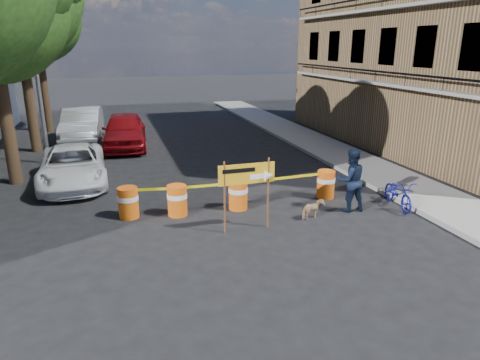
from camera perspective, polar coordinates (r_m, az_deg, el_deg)
ground at (r=10.93m, az=2.71°, el=-8.05°), size 120.00×120.00×0.00m
sidewalk_east at (r=18.59m, az=14.71°, el=2.52°), size 2.40×40.00×0.15m
apartment_building at (r=23.13m, az=26.31°, el=19.05°), size 8.00×16.00×12.00m
tree_far at (r=26.54m, az=-25.65°, el=19.19°), size 5.04×4.80×8.84m
streetlamp at (r=18.96m, az=-25.59°, el=14.89°), size 1.25×0.18×8.00m
barrel_far_left at (r=12.53m, az=-14.67°, el=-2.85°), size 0.58×0.58×0.90m
barrel_mid_left at (r=12.43m, az=-8.38°, el=-2.62°), size 0.58×0.58×0.90m
barrel_mid_right at (r=12.76m, az=-0.26°, el=-1.88°), size 0.58×0.58×0.90m
barrel_far_right at (r=13.98m, az=11.36°, el=-0.48°), size 0.58×0.58×0.90m
detour_sign at (r=11.04m, az=1.92°, el=0.22°), size 1.52×0.28×1.95m
pedestrian at (r=12.91m, az=14.51°, el=-0.02°), size 0.94×0.74×1.88m
bicycle at (r=13.70m, az=20.54°, el=-0.06°), size 0.72×0.96×1.67m
dog at (r=12.27m, az=9.69°, el=-3.90°), size 0.74×0.51×0.57m
suv_white at (r=16.15m, az=-21.44°, el=1.77°), size 2.41×4.85×1.32m
sedan_red at (r=21.24m, az=-15.15°, el=6.40°), size 2.30×4.99×1.66m
sedan_silver at (r=23.39m, az=-20.29°, el=6.95°), size 2.06×5.19×1.68m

